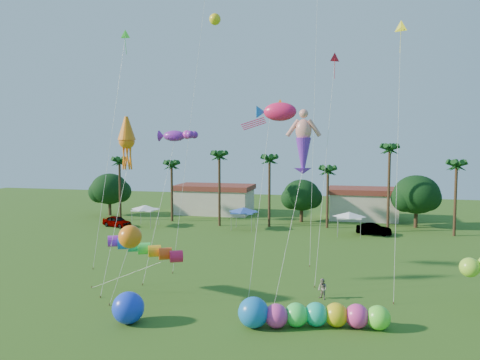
% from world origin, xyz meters
% --- Properties ---
extents(ground, '(160.00, 160.00, 0.00)m').
position_xyz_m(ground, '(0.00, 0.00, 0.00)').
color(ground, '#285116').
rests_on(ground, ground).
extents(tree_line, '(69.46, 8.91, 11.00)m').
position_xyz_m(tree_line, '(3.57, 44.00, 4.28)').
color(tree_line, '#3A2819').
rests_on(tree_line, ground).
extents(buildings_row, '(35.00, 7.00, 4.00)m').
position_xyz_m(buildings_row, '(-3.09, 50.00, 2.00)').
color(buildings_row, beige).
rests_on(buildings_row, ground).
extents(tent_row, '(31.00, 4.00, 0.60)m').
position_xyz_m(tent_row, '(-6.00, 36.33, 2.75)').
color(tent_row, white).
rests_on(tent_row, ground).
extents(car_a, '(4.82, 3.16, 1.53)m').
position_xyz_m(car_a, '(-23.82, 34.84, 0.76)').
color(car_a, '#4C4C54').
rests_on(car_a, ground).
extents(car_b, '(4.48, 1.71, 1.46)m').
position_xyz_m(car_b, '(11.10, 37.29, 0.73)').
color(car_b, '#4C4C54').
rests_on(car_b, ground).
extents(spectator_b, '(0.97, 0.96, 1.57)m').
position_xyz_m(spectator_b, '(6.25, 10.73, 0.79)').
color(spectator_b, gray).
rests_on(spectator_b, ground).
extents(caterpillar_inflatable, '(9.71, 3.47, 1.98)m').
position_xyz_m(caterpillar_inflatable, '(5.67, 5.00, 0.83)').
color(caterpillar_inflatable, '#D63899').
rests_on(caterpillar_inflatable, ground).
extents(blue_ball, '(2.09, 2.09, 2.09)m').
position_xyz_m(blue_ball, '(-5.83, 2.93, 1.05)').
color(blue_ball, '#1A3AEC').
rests_on(blue_ball, ground).
extents(rainbow_tube, '(9.56, 2.82, 3.84)m').
position_xyz_m(rainbow_tube, '(-6.03, 7.80, 3.38)').
color(rainbow_tube, '#E91948').
rests_on(rainbow_tube, ground).
extents(green_worm, '(9.34, 3.78, 3.95)m').
position_xyz_m(green_worm, '(16.38, 10.55, 3.14)').
color(green_worm, '#9AE432').
rests_on(green_worm, ground).
extents(orange_ball_kite, '(2.44, 1.92, 5.87)m').
position_xyz_m(orange_ball_kite, '(-7.32, 6.30, 5.02)').
color(orange_ball_kite, orange).
rests_on(orange_ball_kite, ground).
extents(merman_kite, '(2.87, 4.24, 13.91)m').
position_xyz_m(merman_kite, '(4.67, 10.94, 11.57)').
color(merman_kite, '#EA9085').
rests_on(merman_kite, ground).
extents(fish_kite, '(4.31, 7.37, 15.24)m').
position_xyz_m(fish_kite, '(2.37, 14.30, 14.37)').
color(fish_kite, '#F51B57').
rests_on(fish_kite, ground).
extents(squid_kite, '(1.74, 3.89, 14.00)m').
position_xyz_m(squid_kite, '(-9.37, 10.08, 11.95)').
color(squid_kite, orange).
rests_on(squid_kite, ground).
extents(lobster_kite, '(3.90, 6.14, 13.14)m').
position_xyz_m(lobster_kite, '(-7.44, 15.51, 12.43)').
color(lobster_kite, purple).
rests_on(lobster_kite, ground).
extents(delta_kite_red, '(1.71, 4.43, 19.60)m').
position_xyz_m(delta_kite_red, '(6.59, 17.33, 18.56)').
color(delta_kite_red, red).
rests_on(delta_kite_red, ground).
extents(delta_kite_yellow, '(1.13, 3.78, 21.21)m').
position_xyz_m(delta_kite_yellow, '(11.69, 14.15, 20.18)').
color(delta_kite_yellow, yellow).
rests_on(delta_kite_yellow, ground).
extents(delta_kite_green, '(1.94, 5.00, 23.00)m').
position_xyz_m(delta_kite_green, '(-13.88, 18.81, 21.88)').
color(delta_kite_green, green).
rests_on(delta_kite_green, ground).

